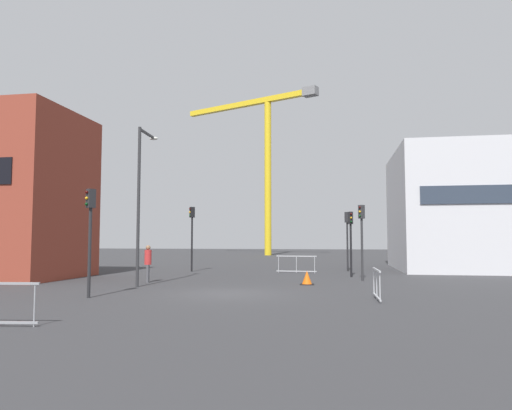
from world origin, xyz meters
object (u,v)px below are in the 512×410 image
object	(u,v)px
construction_crane	(264,145)
traffic_light_median	(347,231)
traffic_light_corner	(351,233)
traffic_cone_by_barrier	(307,278)
traffic_light_far	(192,228)
traffic_light_crosswalk	(90,224)
traffic_light_near	(362,230)
streetlamp_tall	(141,191)
pedestrian_walking	(148,261)

from	to	relation	value
construction_crane	traffic_light_median	size ratio (longest dim) A/B	5.38
traffic_light_corner	traffic_cone_by_barrier	size ratio (longest dim) A/B	5.70
traffic_light_corner	traffic_light_median	distance (m)	4.98
traffic_light_median	traffic_light_corner	bearing A→B (deg)	-89.16
traffic_light_far	traffic_light_median	bearing A→B (deg)	11.50
traffic_light_crosswalk	traffic_light_far	world-z (taller)	traffic_light_far
traffic_light_near	traffic_cone_by_barrier	size ratio (longest dim) A/B	6.03
traffic_cone_by_barrier	traffic_light_corner	bearing A→B (deg)	65.46
streetlamp_tall	traffic_light_median	distance (m)	15.30
construction_crane	traffic_light_far	distance (m)	33.53
traffic_light_near	traffic_light_far	world-z (taller)	traffic_light_far
traffic_light_median	traffic_light_far	distance (m)	10.36
streetlamp_tall	traffic_light_far	distance (m)	9.89
construction_crane	streetlamp_tall	world-z (taller)	construction_crane
construction_crane	traffic_light_near	world-z (taller)	construction_crane
streetlamp_tall	traffic_light_near	size ratio (longest dim) A/B	1.87
traffic_light_near	traffic_light_crosswalk	size ratio (longest dim) A/B	0.98
construction_crane	traffic_light_median	world-z (taller)	construction_crane
traffic_light_far	pedestrian_walking	size ratio (longest dim) A/B	2.32
traffic_light_near	streetlamp_tall	bearing A→B (deg)	-155.81
traffic_light_near	traffic_light_corner	world-z (taller)	traffic_light_near
traffic_cone_by_barrier	traffic_light_far	bearing A→B (deg)	136.18
construction_crane	traffic_cone_by_barrier	distance (m)	42.41
traffic_light_median	pedestrian_walking	world-z (taller)	traffic_light_median
pedestrian_walking	traffic_light_far	bearing A→B (deg)	91.44
traffic_light_crosswalk	traffic_light_median	world-z (taller)	traffic_light_crosswalk
traffic_light_near	traffic_light_far	xyz separation A→B (m)	(-10.72, 5.20, 0.22)
traffic_light_near	traffic_light_crosswalk	distance (m)	13.54
traffic_light_far	traffic_cone_by_barrier	world-z (taller)	traffic_light_far
construction_crane	traffic_light_crosswalk	xyz separation A→B (m)	(0.44, -45.47, -11.90)
traffic_light_near	traffic_light_median	xyz separation A→B (m)	(-0.56, 7.27, 0.03)
traffic_light_corner	pedestrian_walking	distance (m)	11.28
traffic_light_crosswalk	traffic_cone_by_barrier	world-z (taller)	traffic_light_crosswalk
construction_crane	traffic_light_median	bearing A→B (deg)	-70.97
traffic_light_crosswalk	traffic_light_median	distance (m)	18.81
streetlamp_tall	traffic_light_crosswalk	world-z (taller)	streetlamp_tall
traffic_light_crosswalk	traffic_cone_by_barrier	size ratio (longest dim) A/B	6.18
traffic_light_crosswalk	streetlamp_tall	bearing A→B (deg)	88.53
traffic_light_corner	traffic_light_median	size ratio (longest dim) A/B	0.93
traffic_light_median	streetlamp_tall	bearing A→B (deg)	-129.00
traffic_light_far	construction_crane	bearing A→B (deg)	89.94
streetlamp_tall	pedestrian_walking	distance (m)	3.80
traffic_light_corner	traffic_light_far	bearing A→B (deg)	164.12
traffic_light_median	traffic_cone_by_barrier	bearing A→B (deg)	-102.23
pedestrian_walking	traffic_light_crosswalk	bearing A→B (deg)	-87.46
traffic_light_far	traffic_light_crosswalk	bearing A→B (deg)	-88.07
traffic_light_far	traffic_cone_by_barrier	distance (m)	11.42
traffic_cone_by_barrier	streetlamp_tall	bearing A→B (deg)	-164.65
traffic_light_far	traffic_cone_by_barrier	size ratio (longest dim) A/B	6.59
traffic_light_crosswalk	traffic_light_median	xyz separation A→B (m)	(9.68, 16.13, -0.03)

